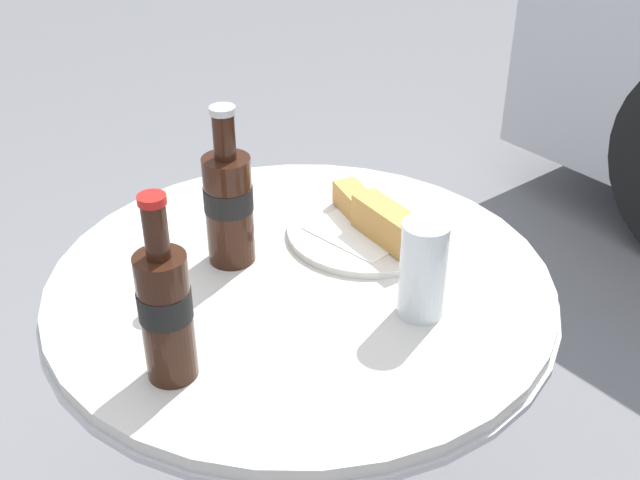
{
  "coord_description": "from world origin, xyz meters",
  "views": [
    {
      "loc": [
        0.78,
        -0.59,
        1.38
      ],
      "look_at": [
        0.0,
        0.04,
        0.75
      ],
      "focal_mm": 45.0,
      "sensor_mm": 36.0,
      "label": 1
    }
  ],
  "objects_px": {
    "lunch_plate_near": "(371,226)",
    "cola_bottle_left": "(229,203)",
    "drinking_glass": "(423,273)",
    "bistro_table": "(302,367)",
    "cola_bottle_right": "(166,309)"
  },
  "relations": [
    {
      "from": "bistro_table",
      "to": "cola_bottle_left",
      "type": "distance_m",
      "value": 0.3
    },
    {
      "from": "bistro_table",
      "to": "lunch_plate_near",
      "type": "distance_m",
      "value": 0.25
    },
    {
      "from": "cola_bottle_left",
      "to": "bistro_table",
      "type": "bearing_deg",
      "value": 26.14
    },
    {
      "from": "cola_bottle_left",
      "to": "lunch_plate_near",
      "type": "distance_m",
      "value": 0.24
    },
    {
      "from": "drinking_glass",
      "to": "lunch_plate_near",
      "type": "bearing_deg",
      "value": 157.38
    },
    {
      "from": "bistro_table",
      "to": "cola_bottle_right",
      "type": "height_order",
      "value": "cola_bottle_right"
    },
    {
      "from": "bistro_table",
      "to": "drinking_glass",
      "type": "xyz_separation_m",
      "value": [
        0.17,
        0.08,
        0.24
      ]
    },
    {
      "from": "bistro_table",
      "to": "cola_bottle_left",
      "type": "bearing_deg",
      "value": -153.86
    },
    {
      "from": "bistro_table",
      "to": "cola_bottle_right",
      "type": "relative_size",
      "value": 2.98
    },
    {
      "from": "lunch_plate_near",
      "to": "cola_bottle_left",
      "type": "bearing_deg",
      "value": -111.19
    },
    {
      "from": "bistro_table",
      "to": "lunch_plate_near",
      "type": "xyz_separation_m",
      "value": [
        -0.02,
        0.16,
        0.19
      ]
    },
    {
      "from": "cola_bottle_right",
      "to": "drinking_glass",
      "type": "height_order",
      "value": "cola_bottle_right"
    },
    {
      "from": "cola_bottle_left",
      "to": "lunch_plate_near",
      "type": "height_order",
      "value": "cola_bottle_left"
    },
    {
      "from": "cola_bottle_right",
      "to": "lunch_plate_near",
      "type": "distance_m",
      "value": 0.43
    },
    {
      "from": "lunch_plate_near",
      "to": "bistro_table",
      "type": "bearing_deg",
      "value": -81.77
    }
  ]
}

